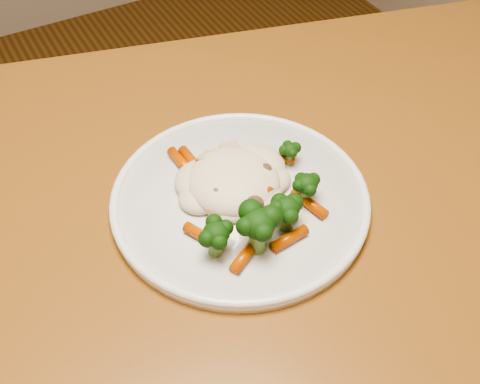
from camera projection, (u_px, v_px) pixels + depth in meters
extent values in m
plane|color=brown|center=(114.00, 371.00, 1.34)|extent=(3.00, 3.00, 0.00)
cube|color=brown|center=(325.00, 213.00, 0.69)|extent=(1.25, 0.99, 0.04)
cube|color=brown|center=(479.00, 183.00, 1.25)|extent=(0.07, 0.07, 0.71)
cylinder|color=white|center=(240.00, 201.00, 0.67)|extent=(0.28, 0.28, 0.01)
ellipsoid|color=#F1E0C1|center=(233.00, 174.00, 0.65)|extent=(0.12, 0.11, 0.05)
ellipsoid|color=black|center=(217.00, 241.00, 0.59)|extent=(0.04, 0.04, 0.04)
ellipsoid|color=black|center=(258.00, 233.00, 0.59)|extent=(0.06, 0.06, 0.05)
ellipsoid|color=black|center=(286.00, 215.00, 0.62)|extent=(0.04, 0.04, 0.04)
ellipsoid|color=black|center=(306.00, 190.00, 0.65)|extent=(0.04, 0.04, 0.04)
ellipsoid|color=black|center=(290.00, 155.00, 0.69)|extent=(0.03, 0.03, 0.03)
cylinder|color=#C64D04|center=(194.00, 163.00, 0.69)|extent=(0.02, 0.06, 0.01)
cylinder|color=#C64D04|center=(233.00, 159.00, 0.70)|extent=(0.03, 0.04, 0.01)
cylinder|color=#C64D04|center=(274.00, 156.00, 0.70)|extent=(0.04, 0.04, 0.01)
cylinder|color=#C64D04|center=(202.00, 236.00, 0.62)|extent=(0.03, 0.04, 0.01)
cylinder|color=#C64D04|center=(245.00, 256.00, 0.60)|extent=(0.04, 0.03, 0.01)
cylinder|color=#C64D04|center=(289.00, 239.00, 0.61)|extent=(0.04, 0.02, 0.01)
cylinder|color=#C64D04|center=(309.00, 203.00, 0.65)|extent=(0.02, 0.05, 0.01)
cylinder|color=#C64D04|center=(253.00, 181.00, 0.65)|extent=(0.03, 0.05, 0.01)
cylinder|color=#C64D04|center=(210.00, 173.00, 0.66)|extent=(0.02, 0.05, 0.01)
cylinder|color=#C64D04|center=(182.00, 163.00, 0.69)|extent=(0.02, 0.05, 0.01)
ellipsoid|color=brown|center=(249.00, 175.00, 0.66)|extent=(0.02, 0.02, 0.02)
ellipsoid|color=brown|center=(263.00, 171.00, 0.66)|extent=(0.02, 0.02, 0.02)
ellipsoid|color=brown|center=(219.00, 192.00, 0.64)|extent=(0.02, 0.02, 0.02)
ellipsoid|color=brown|center=(254.00, 204.00, 0.63)|extent=(0.02, 0.02, 0.01)
ellipsoid|color=brown|center=(239.00, 176.00, 0.66)|extent=(0.03, 0.03, 0.02)
cube|color=#CCB488|center=(207.00, 159.00, 0.68)|extent=(0.03, 0.02, 0.01)
cube|color=#CCB488|center=(230.00, 149.00, 0.69)|extent=(0.02, 0.02, 0.01)
cube|color=#CCB488|center=(203.00, 176.00, 0.66)|extent=(0.02, 0.02, 0.01)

